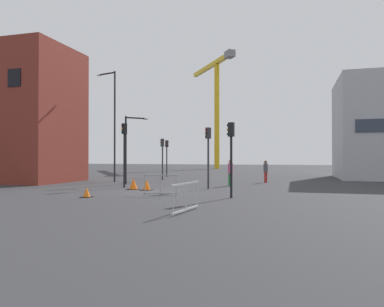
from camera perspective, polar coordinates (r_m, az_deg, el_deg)
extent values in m
plane|color=#333335|center=(21.25, -5.81, -6.01)|extent=(160.00, 160.00, 0.00)
cube|color=maroon|center=(33.77, -26.26, 5.29)|extent=(10.23, 6.51, 10.87)
cube|color=black|center=(29.66, -26.07, 10.61)|extent=(1.10, 0.06, 1.30)
cylinder|color=gold|center=(63.99, 3.92, 5.80)|extent=(0.90, 0.90, 18.26)
cube|color=gold|center=(68.27, 2.93, 13.53)|extent=(9.97, 13.62, 0.70)
cube|color=slate|center=(61.19, 5.93, 15.21)|extent=(2.02, 2.16, 1.10)
cylinder|color=#232326|center=(30.38, -12.01, 4.17)|extent=(0.14, 0.14, 9.04)
cube|color=#232326|center=(31.67, -13.18, 12.07)|extent=(1.75, 0.60, 0.10)
ellipsoid|color=silver|center=(32.30, -14.32, 11.79)|extent=(0.44, 0.24, 0.16)
cylinder|color=black|center=(27.56, -10.33, 0.52)|extent=(0.14, 0.14, 5.08)
cube|color=black|center=(27.97, -8.78, 5.50)|extent=(1.20, 1.17, 0.10)
ellipsoid|color=silver|center=(28.24, -7.26, 5.40)|extent=(0.44, 0.24, 0.16)
cylinder|color=#2D2D30|center=(23.00, 2.56, -1.63)|extent=(0.12, 0.12, 3.19)
cube|color=#2D2D30|center=(23.05, 2.56, 3.21)|extent=(0.37, 0.37, 0.70)
sphere|color=red|center=(22.97, 2.18, 3.77)|extent=(0.11, 0.11, 0.11)
sphere|color=#3C2905|center=(22.96, 2.18, 3.22)|extent=(0.11, 0.11, 0.11)
sphere|color=#07330F|center=(22.94, 2.18, 2.67)|extent=(0.11, 0.11, 0.11)
cylinder|color=black|center=(18.10, 6.16, -2.15)|extent=(0.12, 0.12, 3.03)
cube|color=black|center=(18.14, 6.15, 3.75)|extent=(0.31, 0.27, 0.70)
sphere|color=#390605|center=(18.21, 5.62, 4.43)|extent=(0.11, 0.11, 0.11)
sphere|color=#F2A514|center=(18.19, 5.62, 3.74)|extent=(0.11, 0.11, 0.11)
sphere|color=#07330F|center=(18.18, 5.63, 3.05)|extent=(0.11, 0.11, 0.11)
cylinder|color=#232326|center=(37.52, -3.97, -1.33)|extent=(0.12, 0.12, 3.05)
cube|color=#232326|center=(37.54, -3.97, 1.54)|extent=(0.30, 0.26, 0.70)
sphere|color=#390605|center=(37.50, -3.71, 1.88)|extent=(0.11, 0.11, 0.11)
sphere|color=#F2A514|center=(37.49, -3.71, 1.54)|extent=(0.11, 0.11, 0.11)
sphere|color=#07330F|center=(37.49, -3.71, 1.20)|extent=(0.11, 0.11, 0.11)
cylinder|color=#2D2D30|center=(32.31, -4.64, -1.53)|extent=(0.12, 0.12, 2.95)
cube|color=#2D2D30|center=(32.33, -4.64, 1.70)|extent=(0.34, 0.31, 0.70)
sphere|color=#390605|center=(32.34, -4.95, 2.09)|extent=(0.11, 0.11, 0.11)
sphere|color=#3C2905|center=(32.33, -4.95, 1.70)|extent=(0.11, 0.11, 0.11)
sphere|color=green|center=(32.33, -4.95, 1.31)|extent=(0.11, 0.11, 0.11)
cylinder|color=black|center=(24.56, -10.56, -1.12)|extent=(0.12, 0.12, 3.56)
cube|color=black|center=(24.63, -10.55, 3.84)|extent=(0.35, 0.37, 0.70)
sphere|color=#390605|center=(24.56, -10.90, 4.37)|extent=(0.11, 0.11, 0.11)
sphere|color=#F2A514|center=(24.54, -10.90, 3.86)|extent=(0.11, 0.11, 0.11)
sphere|color=#07330F|center=(24.53, -10.90, 3.34)|extent=(0.11, 0.11, 0.11)
cylinder|color=red|center=(29.50, 11.56, -3.67)|extent=(0.14, 0.14, 0.83)
cylinder|color=red|center=(29.33, 11.35, -3.69)|extent=(0.14, 0.14, 0.83)
cylinder|color=#4C4C51|center=(29.38, 11.45, -2.19)|extent=(0.34, 0.34, 0.70)
sphere|color=brown|center=(29.37, 11.45, -1.29)|extent=(0.23, 0.23, 0.23)
cylinder|color=#2D844C|center=(25.65, 6.20, -4.11)|extent=(0.14, 0.14, 0.87)
cylinder|color=#2D844C|center=(25.79, 5.86, -4.09)|extent=(0.14, 0.14, 0.87)
cylinder|color=#D14C8C|center=(25.68, 6.03, -2.33)|extent=(0.34, 0.34, 0.72)
sphere|color=#8C6647|center=(25.67, 6.03, -1.26)|extent=(0.23, 0.23, 0.23)
cube|color=#B2B5BA|center=(13.34, -0.97, -4.72)|extent=(0.36, 2.31, 0.06)
cube|color=#B2B5BA|center=(13.44, -0.97, -8.76)|extent=(0.36, 2.31, 0.06)
cylinder|color=#B2B5BA|center=(12.45, -2.95, -7.44)|extent=(0.04, 0.04, 1.05)
cylinder|color=#B2B5BA|center=(13.38, -0.97, -6.96)|extent=(0.04, 0.04, 1.05)
cylinder|color=#B2B5BA|center=(14.34, 0.75, -6.53)|extent=(0.04, 0.04, 1.05)
cube|color=gray|center=(19.34, -4.99, -3.43)|extent=(1.92, 0.20, 0.06)
cube|color=gray|center=(19.41, -4.99, -6.23)|extent=(1.92, 0.20, 0.06)
cylinder|color=gray|center=(19.64, -7.41, -4.92)|extent=(0.04, 0.04, 1.05)
cylinder|color=gray|center=(19.37, -4.99, -4.98)|extent=(0.04, 0.04, 1.05)
cylinder|color=gray|center=(19.14, -2.50, -5.04)|extent=(0.04, 0.04, 1.05)
cube|color=black|center=(23.12, -9.15, -5.53)|extent=(0.69, 0.69, 0.03)
cone|color=#E55B0F|center=(23.09, -9.15, -4.71)|extent=(0.53, 0.53, 0.69)
cube|color=black|center=(22.49, -7.11, -5.67)|extent=(0.64, 0.64, 0.03)
cone|color=#E55B0F|center=(22.47, -7.11, -4.89)|extent=(0.49, 0.49, 0.65)
cube|color=black|center=(19.10, -16.17, -6.56)|extent=(0.50, 0.50, 0.03)
cone|color=orange|center=(19.08, -16.16, -5.85)|extent=(0.39, 0.39, 0.51)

